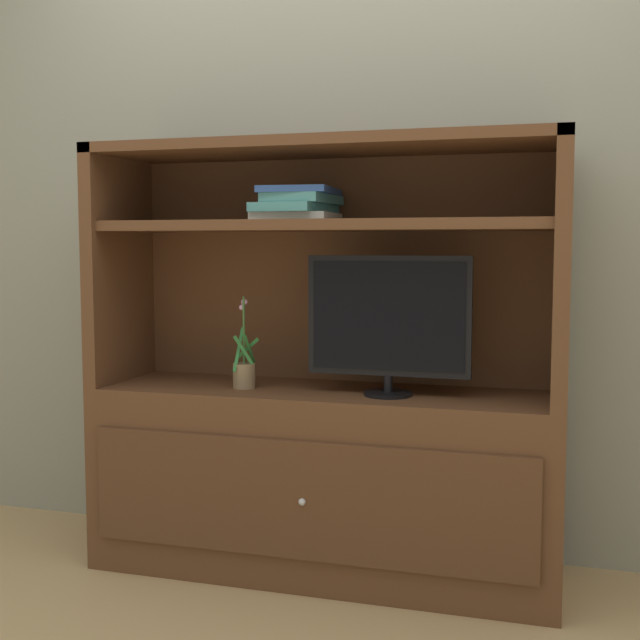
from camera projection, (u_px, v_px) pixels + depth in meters
ground_plane at (288, 618)px, 2.59m from camera, size 8.00×8.00×0.00m
painted_rear_wall at (350, 183)px, 3.18m from camera, size 6.00×0.10×2.80m
media_console at (324, 435)px, 2.94m from camera, size 1.64×0.50×1.52m
tv_monitor at (388, 320)px, 2.78m from camera, size 0.56×0.16×0.47m
potted_plant at (244, 371)px, 2.94m from camera, size 0.10×0.12×0.33m
magazine_stack at (299, 204)px, 2.89m from camera, size 0.28×0.34×0.11m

